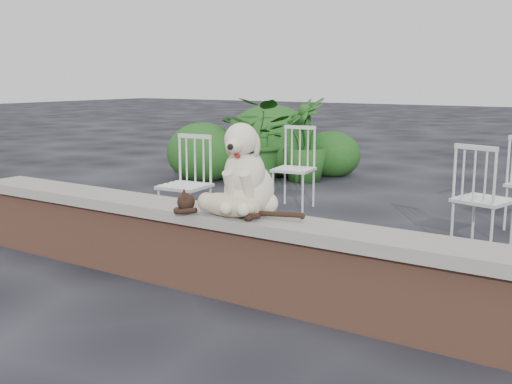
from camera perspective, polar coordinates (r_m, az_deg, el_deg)
The scene contains 11 objects.
ground at distance 4.06m, azimuth 3.74°, elevation -10.84°, with size 60.00×60.00×0.00m, color black.
brick_wall at distance 3.98m, azimuth 3.78°, elevation -7.48°, with size 6.00×0.30×0.50m, color brown.
capstone at distance 3.90m, azimuth 3.83°, elevation -3.43°, with size 6.20×0.40×0.08m, color slate.
dog at distance 4.07m, azimuth -0.64°, elevation 2.31°, with size 0.42×0.55×0.63m, color beige, non-canonical shape.
cat at distance 4.03m, azimuth -2.77°, elevation -1.07°, with size 1.05×0.25×0.18m, color tan, non-canonical shape.
chair_c at distance 5.58m, azimuth 20.55°, elevation -0.53°, with size 0.56×0.56×0.94m, color white, non-canonical shape.
chair_a at distance 5.94m, azimuth -6.70°, elevation 0.72°, with size 0.56×0.56×0.94m, color white, non-canonical shape.
chair_b at distance 6.98m, azimuth 3.55°, elevation 2.27°, with size 0.56×0.56×0.94m, color white, non-canonical shape.
potted_plant_a at distance 8.91m, azimuth 0.54°, elevation 4.97°, with size 1.09×0.94×1.21m, color #1E4413.
potted_plant_b at distance 8.84m, azimuth 4.65°, elevation 4.89°, with size 0.67×0.67×1.20m, color #1E4413.
shrubbery at distance 9.30m, azimuth 0.56°, elevation 4.28°, with size 2.43×2.29×1.14m.
Camera 1 is at (1.86, -3.29, 1.49)m, focal length 42.74 mm.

